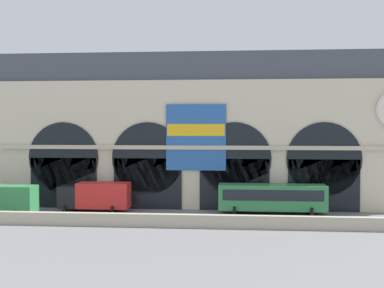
{
  "coord_description": "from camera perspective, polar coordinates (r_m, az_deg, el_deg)",
  "views": [
    {
      "loc": [
        4.88,
        -48.28,
        9.25
      ],
      "look_at": [
        0.14,
        5.0,
        7.18
      ],
      "focal_mm": 46.07,
      "sensor_mm": 36.0,
      "label": 1
    }
  ],
  "objects": [
    {
      "name": "station_building",
      "position": [
        55.98,
        0.11,
        1.37
      ],
      "size": [
        49.4,
        5.4,
        17.32
      ],
      "color": "beige",
      "rests_on": "ground"
    },
    {
      "name": "quay_parapet_wall",
      "position": [
        44.94,
        -1.26,
        -8.88
      ],
      "size": [
        90.0,
        0.7,
        1.19
      ],
      "primitive_type": "cube",
      "color": "#B2A891",
      "rests_on": "ground"
    },
    {
      "name": "bus_mideast",
      "position": [
        51.73,
        9.25,
        -6.11
      ],
      "size": [
        11.0,
        3.25,
        3.1
      ],
      "color": "#2D7A42",
      "rests_on": "ground"
    },
    {
      "name": "box_truck_west",
      "position": [
        53.8,
        -21.36,
        -6.0
      ],
      "size": [
        7.5,
        2.91,
        3.12
      ],
      "color": "#ADB2B7",
      "rests_on": "ground"
    },
    {
      "name": "ground_plane",
      "position": [
        49.4,
        -0.68,
        -8.57
      ],
      "size": [
        200.0,
        200.0,
        0.0
      ],
      "primitive_type": "plane",
      "color": "slate"
    },
    {
      "name": "box_truck_midwest",
      "position": [
        53.74,
        -11.11,
        -5.9
      ],
      "size": [
        7.5,
        2.91,
        3.12
      ],
      "color": "black",
      "rests_on": "ground"
    }
  ]
}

